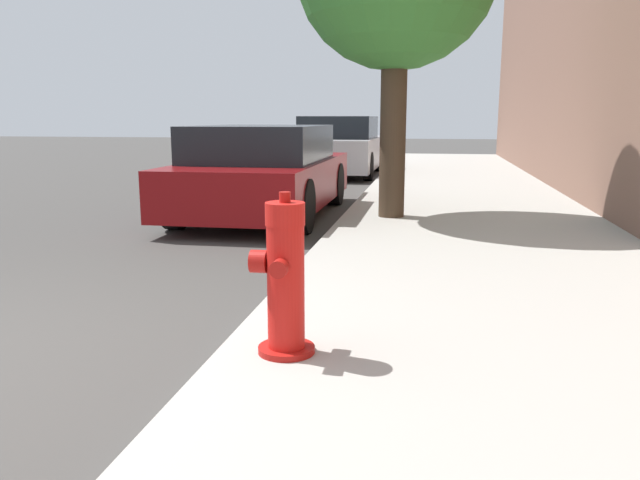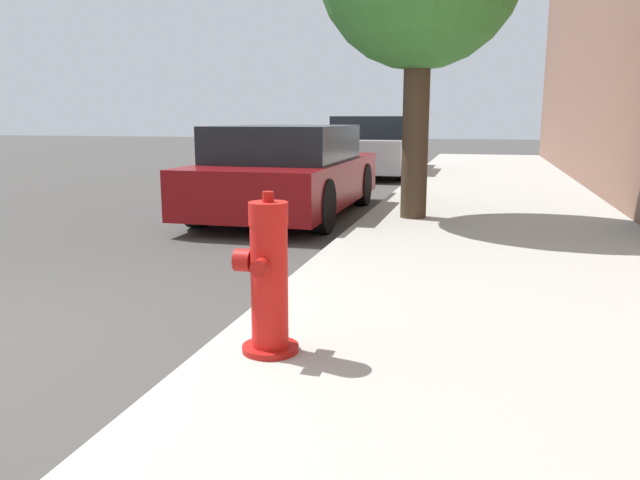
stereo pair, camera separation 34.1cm
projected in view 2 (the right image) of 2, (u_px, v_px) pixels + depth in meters
sidewalk_slab at (514, 417)px, 2.84m from camera, size 3.36×40.00×0.13m
fire_hydrant at (268, 279)px, 3.39m from camera, size 0.35×0.35×0.89m
parked_car_near at (288, 172)px, 9.00m from camera, size 1.86×4.23×1.30m
parked_car_mid at (375, 147)px, 15.31m from camera, size 1.85×4.21×1.44m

